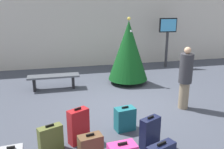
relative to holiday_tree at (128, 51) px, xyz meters
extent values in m
plane|color=#424754|center=(-0.63, -2.00, -1.20)|extent=(16.00, 16.00, 0.00)
cube|color=beige|center=(-0.63, 2.86, 0.41)|extent=(16.00, 0.20, 3.22)
cylinder|color=#4C3319|center=(0.00, 0.00, -1.12)|extent=(0.12, 0.12, 0.16)
cone|color=#0F4719|center=(0.00, 0.00, 0.00)|extent=(1.42, 1.42, 2.09)
sphere|color=#F2D84C|center=(0.00, 0.00, 1.11)|extent=(0.12, 0.12, 0.12)
sphere|color=silver|center=(0.04, -0.11, 0.69)|extent=(0.08, 0.08, 0.08)
sphere|color=yellow|center=(-0.04, 0.43, -0.30)|extent=(0.08, 0.08, 0.08)
sphere|color=silver|center=(-0.03, 0.21, 0.40)|extent=(0.08, 0.08, 0.08)
sphere|color=red|center=(0.42, 0.00, -0.27)|extent=(0.08, 0.08, 0.08)
cylinder|color=#333338|center=(2.36, 1.85, -0.42)|extent=(0.12, 0.12, 1.57)
cube|color=black|center=(2.36, 1.85, 0.68)|extent=(0.79, 0.12, 0.62)
cube|color=#4CB2F2|center=(2.36, 1.80, 0.68)|extent=(0.71, 0.05, 0.52)
cube|color=#4C5159|center=(-2.64, -0.05, -0.75)|extent=(1.71, 0.44, 0.06)
cube|color=black|center=(-3.28, -0.05, -0.99)|extent=(0.08, 0.35, 0.42)
cube|color=black|center=(-2.00, -0.05, -0.99)|extent=(0.08, 0.35, 0.42)
cylinder|color=gray|center=(0.86, -2.50, -0.83)|extent=(0.27, 0.27, 0.75)
cylinder|color=#333338|center=(0.86, -2.50, -0.05)|extent=(0.37, 0.37, 0.80)
sphere|color=tan|center=(0.86, -2.50, 0.44)|extent=(0.18, 0.18, 0.18)
cube|color=#19606B|center=(-1.06, -3.29, -0.93)|extent=(0.49, 0.35, 0.54)
cube|color=black|center=(-1.06, -3.29, -0.64)|extent=(0.16, 0.06, 0.04)
cube|color=#B2191E|center=(-2.15, -3.58, -0.83)|extent=(0.47, 0.38, 0.75)
cube|color=black|center=(-2.15, -3.58, -0.44)|extent=(0.15, 0.10, 0.04)
cube|color=brown|center=(-2.01, -4.30, -0.93)|extent=(0.47, 0.32, 0.54)
cube|color=black|center=(-2.01, -4.30, -0.64)|extent=(0.16, 0.06, 0.04)
cube|color=black|center=(-3.26, -4.77, -0.42)|extent=(0.12, 0.04, 0.04)
cube|color=black|center=(-1.60, -5.02, -0.44)|extent=(0.16, 0.05, 0.04)
cube|color=#141938|center=(-0.76, -4.08, -0.88)|extent=(0.47, 0.36, 0.64)
cube|color=black|center=(-0.76, -4.08, -0.54)|extent=(0.15, 0.09, 0.04)
cube|color=#59602D|center=(-2.72, -3.79, -0.93)|extent=(0.51, 0.35, 0.55)
cube|color=black|center=(-2.72, -3.79, -0.64)|extent=(0.16, 0.09, 0.04)
cube|color=black|center=(-0.94, -5.02, -0.54)|extent=(0.18, 0.09, 0.04)
camera|label=1|loc=(-2.51, -8.21, 1.66)|focal=39.28mm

